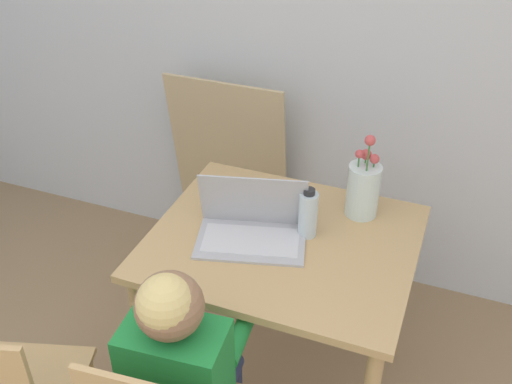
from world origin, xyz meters
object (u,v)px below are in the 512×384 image
flower_vase (363,188)px  person_seated (184,366)px  water_bottle (308,214)px  laptop (252,224)px

flower_vase → person_seated: bearing=-112.1°
flower_vase → water_bottle: (-0.15, -0.19, -0.02)m
laptop → water_bottle: 0.20m
person_seated → water_bottle: bearing=-111.1°
flower_vase → water_bottle: flower_vase is taller
person_seated → flower_vase: 0.89m
laptop → person_seated: bearing=-105.3°
person_seated → laptop: 0.55m
flower_vase → water_bottle: bearing=-127.2°
person_seated → water_bottle: person_seated is taller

